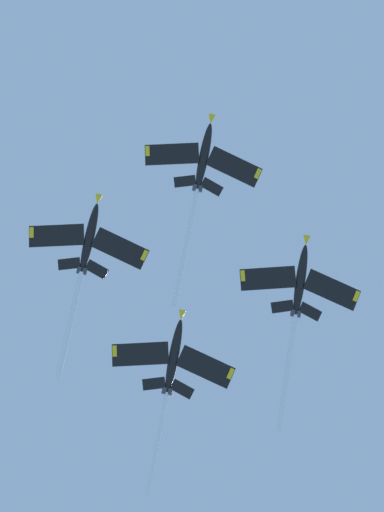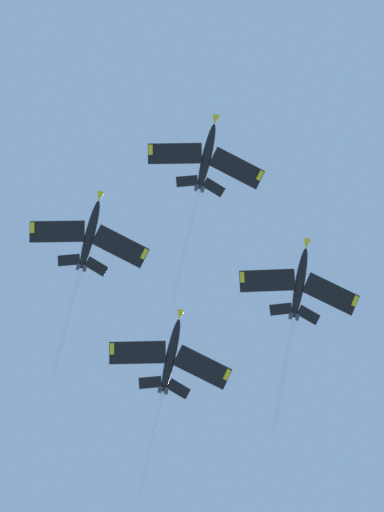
{
  "view_description": "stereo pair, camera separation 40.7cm",
  "coord_description": "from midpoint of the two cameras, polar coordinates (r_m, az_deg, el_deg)",
  "views": [
    {
      "loc": [
        -5.0,
        10.78,
        1.96
      ],
      "look_at": [
        -11.57,
        -1.38,
        179.57
      ],
      "focal_mm": 76.71,
      "sensor_mm": 36.0,
      "label": 1
    },
    {
      "loc": [
        -4.64,
        10.58,
        1.96
      ],
      "look_at": [
        -11.57,
        -1.38,
        179.57
      ],
      "focal_mm": 76.71,
      "sensor_mm": 36.0,
      "label": 2
    }
  ],
  "objects": [
    {
      "name": "jet_left_wing",
      "position": [
        177.71,
        5.58,
        -2.36
      ],
      "size": [
        19.42,
        29.58,
        12.1
      ],
      "color": "black"
    },
    {
      "name": "jet_lead",
      "position": [
        182.04,
        0.49,
        4.22
      ],
      "size": [
        19.48,
        30.89,
        12.12
      ],
      "color": "black"
    },
    {
      "name": "jet_slot",
      "position": [
        174.27,
        -1.02,
        -5.92
      ],
      "size": [
        19.46,
        27.11,
        11.02
      ],
      "color": "black"
    },
    {
      "name": "jet_right_wing",
      "position": [
        178.41,
        -5.57,
        -0.2
      ],
      "size": [
        19.47,
        28.52,
        11.67
      ],
      "color": "black"
    }
  ]
}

